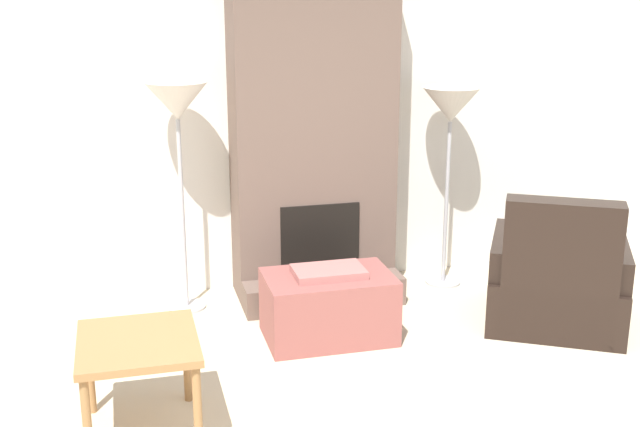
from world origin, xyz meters
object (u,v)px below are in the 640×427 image
floor_lamp_right (451,112)px  ottoman (329,305)px  floor_lamp_left (177,110)px  armchair (557,286)px  side_table (138,352)px

floor_lamp_right → ottoman: bearing=-146.6°
ottoman → floor_lamp_right: floor_lamp_right is taller
floor_lamp_left → floor_lamp_right: bearing=-0.0°
armchair → floor_lamp_right: size_ratio=0.81×
ottoman → armchair: bearing=-6.4°
ottoman → side_table: bearing=-144.3°
armchair → floor_lamp_right: (-0.43, 0.92, 1.07)m
armchair → side_table: size_ratio=1.90×
armchair → floor_lamp_right: bearing=-35.2°
armchair → floor_lamp_left: size_ratio=0.76×
ottoman → floor_lamp_left: floor_lamp_left is taller
side_table → floor_lamp_right: 3.02m
ottoman → armchair: armchair is taller
side_table → floor_lamp_left: 1.95m
side_table → floor_lamp_left: (0.38, 1.64, 0.98)m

